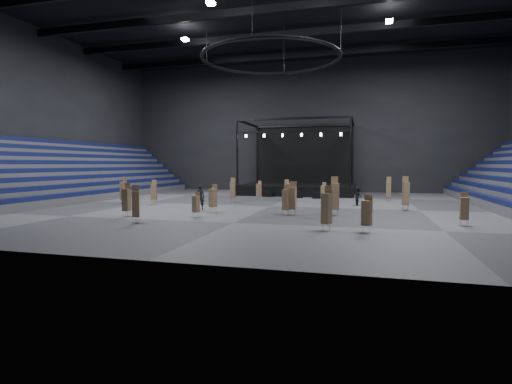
% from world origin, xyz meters
% --- Properties ---
extents(floor, '(50.00, 50.00, 0.00)m').
position_xyz_m(floor, '(0.00, 0.00, 0.00)').
color(floor, '#565658').
rests_on(floor, ground).
extents(wall_back, '(50.00, 0.20, 18.00)m').
position_xyz_m(wall_back, '(0.00, 21.00, 9.00)').
color(wall_back, black).
rests_on(wall_back, ground).
extents(wall_front, '(50.00, 0.20, 18.00)m').
position_xyz_m(wall_front, '(0.00, -21.00, 9.00)').
color(wall_front, black).
rests_on(wall_front, ground).
extents(wall_left, '(0.20, 42.00, 18.00)m').
position_xyz_m(wall_left, '(-25.00, 0.00, 9.00)').
color(wall_left, black).
rests_on(wall_left, ground).
extents(bleachers_left, '(7.20, 40.00, 6.40)m').
position_xyz_m(bleachers_left, '(-22.94, 0.00, 1.73)').
color(bleachers_left, '#545456').
rests_on(bleachers_left, floor).
extents(stage, '(14.00, 10.00, 9.20)m').
position_xyz_m(stage, '(0.00, 16.24, 1.45)').
color(stage, black).
rests_on(stage, floor).
extents(truss_ring, '(12.30, 12.30, 5.15)m').
position_xyz_m(truss_ring, '(-0.00, 0.00, 13.00)').
color(truss_ring, black).
rests_on(truss_ring, ceiling).
extents(roof_girders, '(49.00, 30.35, 0.70)m').
position_xyz_m(roof_girders, '(0.00, -0.00, 17.20)').
color(roof_girders, black).
rests_on(roof_girders, ceiling).
extents(flight_case_left, '(1.11, 0.65, 0.70)m').
position_xyz_m(flight_case_left, '(-2.69, 9.98, 0.35)').
color(flight_case_left, black).
rests_on(flight_case_left, floor).
extents(flight_case_mid, '(1.21, 0.77, 0.75)m').
position_xyz_m(flight_case_mid, '(0.95, 9.32, 0.37)').
color(flight_case_mid, black).
rests_on(flight_case_mid, floor).
extents(flight_case_right, '(1.11, 0.63, 0.71)m').
position_xyz_m(flight_case_right, '(3.14, 9.10, 0.36)').
color(flight_case_right, black).
rests_on(flight_case_right, floor).
extents(chair_stack_0, '(0.50, 0.50, 2.06)m').
position_xyz_m(chair_stack_0, '(14.00, -8.07, 1.10)').
color(chair_stack_0, silver).
rests_on(chair_stack_0, floor).
extents(chair_stack_1, '(0.61, 0.61, 2.10)m').
position_xyz_m(chair_stack_1, '(8.26, -11.99, 1.11)').
color(chair_stack_1, silver).
rests_on(chair_stack_1, floor).
extents(chair_stack_2, '(0.56, 0.56, 2.29)m').
position_xyz_m(chair_stack_2, '(-11.01, -1.06, 1.19)').
color(chair_stack_2, silver).
rests_on(chair_stack_2, floor).
extents(chair_stack_3, '(0.57, 0.57, 2.78)m').
position_xyz_m(chair_stack_3, '(11.41, 0.02, 1.41)').
color(chair_stack_3, silver).
rests_on(chair_stack_3, floor).
extents(chair_stack_4, '(0.52, 0.52, 1.79)m').
position_xyz_m(chair_stack_4, '(-3.46, -8.50, 0.96)').
color(chair_stack_4, silver).
rests_on(chair_stack_4, floor).
extents(chair_stack_5, '(0.54, 0.54, 2.02)m').
position_xyz_m(chair_stack_5, '(-2.65, 6.02, 1.06)').
color(chair_stack_5, silver).
rests_on(chair_stack_5, floor).
extents(chair_stack_6, '(0.48, 0.48, 2.39)m').
position_xyz_m(chair_stack_6, '(-8.47, -9.45, 1.24)').
color(chair_stack_6, silver).
rests_on(chair_stack_6, floor).
extents(chair_stack_7, '(0.53, 0.53, 2.00)m').
position_xyz_m(chair_stack_7, '(4.27, 4.71, 1.05)').
color(chair_stack_7, silver).
rests_on(chair_stack_7, floor).
extents(chair_stack_8, '(0.57, 0.57, 2.43)m').
position_xyz_m(chair_stack_8, '(-6.13, -11.99, 1.24)').
color(chair_stack_8, silver).
rests_on(chair_stack_8, floor).
extents(chair_stack_9, '(0.51, 0.51, 2.49)m').
position_xyz_m(chair_stack_9, '(10.52, 8.01, 1.28)').
color(chair_stack_9, silver).
rests_on(chair_stack_9, floor).
extents(chair_stack_10, '(0.53, 0.53, 2.43)m').
position_xyz_m(chair_stack_10, '(-4.46, 2.72, 1.26)').
color(chair_stack_10, silver).
rests_on(chair_stack_10, floor).
extents(chair_stack_11, '(0.58, 0.58, 2.56)m').
position_xyz_m(chair_stack_11, '(-14.00, -1.49, 1.31)').
color(chair_stack_11, silver).
rests_on(chair_stack_11, floor).
extents(chair_stack_12, '(0.63, 0.63, 2.56)m').
position_xyz_m(chair_stack_12, '(6.06, -11.99, 1.31)').
color(chair_stack_12, silver).
rests_on(chair_stack_12, floor).
extents(chair_stack_13, '(0.63, 0.63, 2.20)m').
position_xyz_m(chair_stack_13, '(0.48, 5.53, 1.16)').
color(chair_stack_13, silver).
rests_on(chair_stack_13, floor).
extents(chair_stack_14, '(0.58, 0.58, 2.49)m').
position_xyz_m(chair_stack_14, '(2.98, -5.63, 1.31)').
color(chair_stack_14, silver).
rests_on(chair_stack_14, floor).
extents(chair_stack_15, '(0.63, 0.63, 2.19)m').
position_xyz_m(chair_stack_15, '(-3.34, -5.49, 1.16)').
color(chair_stack_15, silver).
rests_on(chair_stack_15, floor).
extents(chair_stack_16, '(0.65, 0.65, 2.87)m').
position_xyz_m(chair_stack_16, '(6.04, -5.07, 1.47)').
color(chair_stack_16, silver).
rests_on(chair_stack_16, floor).
extents(chair_stack_17, '(0.52, 0.52, 2.26)m').
position_xyz_m(chair_stack_17, '(2.53, -5.81, 1.18)').
color(chair_stack_17, silver).
rests_on(chair_stack_17, floor).
extents(man_center, '(0.84, 0.65, 2.05)m').
position_xyz_m(man_center, '(-5.10, -3.93, 1.03)').
color(man_center, black).
rests_on(man_center, floor).
extents(crew_member, '(0.86, 0.96, 1.63)m').
position_xyz_m(crew_member, '(7.60, 2.80, 0.81)').
color(crew_member, black).
rests_on(crew_member, floor).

